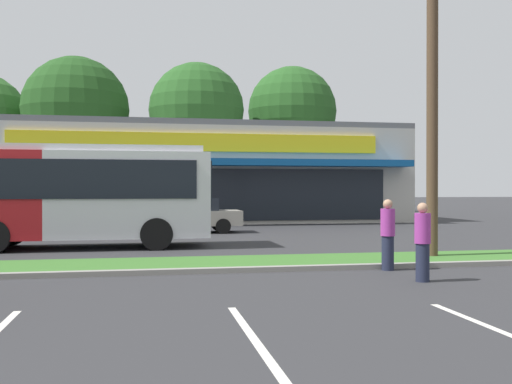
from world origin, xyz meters
The scene contains 13 objects.
grass_median centered at (0.00, 14.00, 0.06)m, with size 56.00×2.20×0.12m, color #386B28.
curb_lip centered at (0.00, 12.78, 0.06)m, with size 56.00×0.24×0.12m, color gray.
parking_stripe_2 centered at (0.47, 6.51, 0.00)m, with size 0.12×4.80×0.01m, color silver.
storefront_building centered at (1.90, 36.07, 2.77)m, with size 23.87×13.48×5.54m.
tree_mid_left centered at (-5.89, 43.84, 7.62)m, with size 7.62×7.62×11.45m.
tree_mid centered at (2.84, 43.62, 7.74)m, with size 7.11×7.11×11.31m.
tree_mid_right centered at (10.73, 45.73, 8.16)m, with size 7.14×7.14×11.74m.
utility_pole centered at (6.47, 14.13, 5.89)m, with size 3.05×2.40×11.08m.
city_bus centered at (-4.45, 19.09, 1.76)m, with size 11.18×2.71×3.25m.
car_0 centered at (0.96, 24.95, 0.75)m, with size 4.49×1.87×1.47m.
car_3 centered at (-4.68, 24.30, 0.77)m, with size 4.37×1.98×1.48m.
pedestrian_near_bench centered at (4.68, 10.79, 0.81)m, with size 0.33×0.33×1.62m.
pedestrian_mid centered at (4.65, 12.50, 0.83)m, with size 0.33×0.33×1.65m.
Camera 1 is at (-0.87, -0.33, 1.90)m, focal length 41.17 mm.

